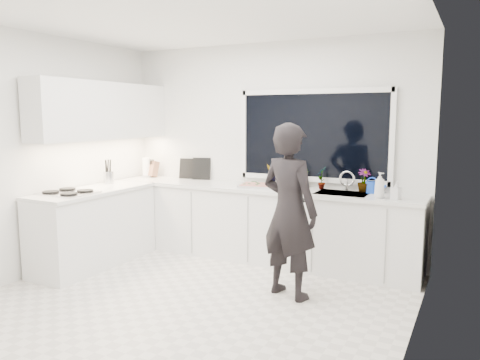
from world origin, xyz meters
The scene contains 25 objects.
floor centered at (0.00, 0.00, -0.01)m, with size 4.00×3.50×0.02m, color beige.
wall_back centered at (0.00, 1.76, 1.35)m, with size 4.00×0.02×2.70m, color white.
wall_left centered at (-2.01, 0.00, 1.35)m, with size 0.02×3.50×2.70m, color white.
wall_right centered at (2.01, 0.00, 1.35)m, with size 0.02×3.50×2.70m, color white.
ceiling centered at (0.00, 0.00, 2.71)m, with size 4.00×3.50×0.02m, color white.
window centered at (0.60, 1.73, 1.55)m, with size 1.80×0.02×1.00m, color black.
base_cabinets_back centered at (0.00, 1.45, 0.44)m, with size 3.92×0.58×0.88m, color white.
base_cabinets_left centered at (-1.67, 0.35, 0.44)m, with size 0.58×1.60×0.88m, color white.
countertop_back centered at (0.00, 1.44, 0.90)m, with size 3.94×0.62×0.04m, color silver.
countertop_left centered at (-1.67, 0.35, 0.90)m, with size 0.62×1.60×0.04m, color silver.
upper_cabinets centered at (-1.79, 0.70, 1.85)m, with size 0.34×2.10×0.70m, color white.
sink centered at (1.05, 1.45, 0.87)m, with size 0.58×0.42×0.14m, color silver.
faucet centered at (1.05, 1.65, 1.03)m, with size 0.03×0.03×0.22m, color silver.
stovetop centered at (-1.69, 0.00, 0.94)m, with size 0.56×0.48×0.03m, color black.
person centered at (0.78, 0.49, 0.86)m, with size 0.63×0.41×1.73m, color black.
pizza_tray centered at (0.05, 1.42, 0.94)m, with size 0.50×0.37×0.03m, color silver.
pizza centered at (0.05, 1.42, 0.95)m, with size 0.46×0.33×0.01m, color red.
watering_can centered at (1.35, 1.61, 0.98)m, with size 0.14×0.14×0.13m, color blue.
paper_towel_roll centered at (-1.81, 1.55, 1.05)m, with size 0.11×0.11×0.26m, color white.
knife_block centered at (-1.73, 1.59, 1.03)m, with size 0.13×0.10×0.22m, color #9E654A.
utensil_crock centered at (-1.83, 0.80, 1.00)m, with size 0.13×0.13×0.16m, color silver.
picture_frame_large centered at (-1.21, 1.69, 1.06)m, with size 0.22×0.02×0.28m, color black.
picture_frame_small centered at (-0.97, 1.69, 1.07)m, with size 0.25×0.02×0.30m, color black.
herb_plants centered at (0.60, 1.61, 1.06)m, with size 1.32×0.33×0.29m.
soap_bottles centered at (1.54, 1.30, 1.05)m, with size 0.30×0.15×0.28m.
Camera 1 is at (2.41, -3.73, 1.79)m, focal length 35.00 mm.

